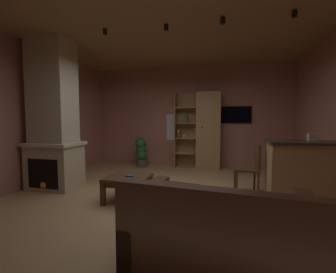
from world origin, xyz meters
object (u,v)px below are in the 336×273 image
(bookshelf_cabinet, at_px, (205,131))
(leather_couch, at_px, (217,236))
(kitchen_bar_counter, at_px, (314,174))
(coffee_table, at_px, (128,181))
(stone_fireplace, at_px, (53,123))
(table_book_0, at_px, (130,176))
(potted_floor_plant, at_px, (141,152))
(wall_mounted_tv, at_px, (236,115))
(tissue_box, at_px, (312,138))
(dining_chair, at_px, (251,166))

(bookshelf_cabinet, height_order, leather_couch, bookshelf_cabinet)
(bookshelf_cabinet, relative_size, kitchen_bar_counter, 1.52)
(coffee_table, bearing_deg, stone_fireplace, 168.82)
(bookshelf_cabinet, bearing_deg, leather_couch, -84.09)
(table_book_0, height_order, potted_floor_plant, potted_floor_plant)
(stone_fireplace, xyz_separation_m, wall_mounted_tv, (3.55, 2.77, 0.20))
(bookshelf_cabinet, height_order, tissue_box, bookshelf_cabinet)
(dining_chair, xyz_separation_m, potted_floor_plant, (-2.77, 1.87, -0.10))
(stone_fireplace, xyz_separation_m, table_book_0, (1.74, -0.38, -0.86))
(tissue_box, height_order, coffee_table, tissue_box)
(stone_fireplace, relative_size, bookshelf_cabinet, 1.37)
(potted_floor_plant, bearing_deg, stone_fireplace, -112.11)
(coffee_table, distance_m, wall_mounted_tv, 3.79)
(leather_couch, height_order, wall_mounted_tv, wall_mounted_tv)
(stone_fireplace, bearing_deg, coffee_table, -11.18)
(kitchen_bar_counter, height_order, potted_floor_plant, kitchen_bar_counter)
(bookshelf_cabinet, xyz_separation_m, leather_couch, (0.45, -4.34, -0.74))
(bookshelf_cabinet, xyz_separation_m, coffee_table, (-1.04, -2.90, -0.71))
(tissue_box, xyz_separation_m, coffee_table, (-2.88, -0.51, -0.74))
(coffee_table, bearing_deg, kitchen_bar_counter, 8.86)
(coffee_table, height_order, dining_chair, dining_chair)
(leather_couch, bearing_deg, coffee_table, 135.80)
(leather_couch, height_order, dining_chair, dining_chair)
(table_book_0, height_order, dining_chair, dining_chair)
(kitchen_bar_counter, height_order, table_book_0, kitchen_bar_counter)
(kitchen_bar_counter, height_order, tissue_box, tissue_box)
(bookshelf_cabinet, distance_m, coffee_table, 3.16)
(kitchen_bar_counter, xyz_separation_m, wall_mounted_tv, (-1.06, 2.65, 0.98))
(stone_fireplace, xyz_separation_m, dining_chair, (3.72, 0.48, -0.77))
(bookshelf_cabinet, xyz_separation_m, potted_floor_plant, (-1.79, -0.22, -0.61))
(stone_fireplace, bearing_deg, kitchen_bar_counter, 1.45)
(potted_floor_plant, bearing_deg, wall_mounted_tv, 9.35)
(kitchen_bar_counter, xyz_separation_m, dining_chair, (-0.89, 0.36, 0.02))
(wall_mounted_tv, bearing_deg, stone_fireplace, -142.05)
(dining_chair, bearing_deg, kitchen_bar_counter, -21.99)
(bookshelf_cabinet, distance_m, leather_couch, 4.43)
(kitchen_bar_counter, xyz_separation_m, leather_couch, (-1.42, -1.90, -0.21))
(bookshelf_cabinet, bearing_deg, wall_mounted_tv, 14.62)
(bookshelf_cabinet, relative_size, leather_couch, 1.22)
(tissue_box, height_order, table_book_0, tissue_box)
(tissue_box, xyz_separation_m, potted_floor_plant, (-3.63, 2.16, -0.64))
(bookshelf_cabinet, relative_size, table_book_0, 16.32)
(wall_mounted_tv, bearing_deg, bookshelf_cabinet, -165.38)
(kitchen_bar_counter, bearing_deg, bookshelf_cabinet, 127.43)
(potted_floor_plant, bearing_deg, table_book_0, -73.74)
(bookshelf_cabinet, distance_m, table_book_0, 3.16)
(leather_couch, xyz_separation_m, dining_chair, (0.53, 2.26, 0.22))
(stone_fireplace, relative_size, table_book_0, 22.29)
(leather_couch, bearing_deg, kitchen_bar_counter, 53.27)
(leather_couch, height_order, coffee_table, leather_couch)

